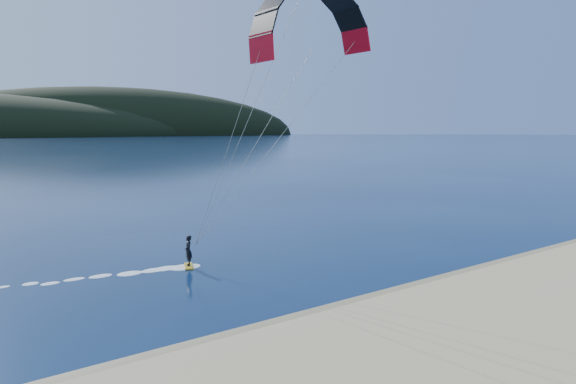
{
  "coord_description": "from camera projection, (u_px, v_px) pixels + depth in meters",
  "views": [
    {
      "loc": [
        -13.74,
        -12.43,
        8.32
      ],
      "look_at": [
        3.11,
        10.0,
        5.0
      ],
      "focal_mm": 32.82,
      "sensor_mm": 36.0,
      "label": 1
    }
  ],
  "objects": [
    {
      "name": "ground",
      "position": [
        385.0,
        361.0,
        19.05
      ],
      "size": [
        1800.0,
        1800.0,
        0.0
      ],
      "primitive_type": "plane",
      "color": "#071939",
      "rests_on": "ground"
    },
    {
      "name": "wet_sand",
      "position": [
        307.0,
        323.0,
        22.61
      ],
      "size": [
        220.0,
        2.5,
        0.1
      ],
      "color": "#8E7D52",
      "rests_on": "ground"
    },
    {
      "name": "kitesurfer_near",
      "position": [
        305.0,
        58.0,
        29.53
      ],
      "size": [
        19.76,
        8.42,
        15.26
      ],
      "color": "gold",
      "rests_on": "ground"
    }
  ]
}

